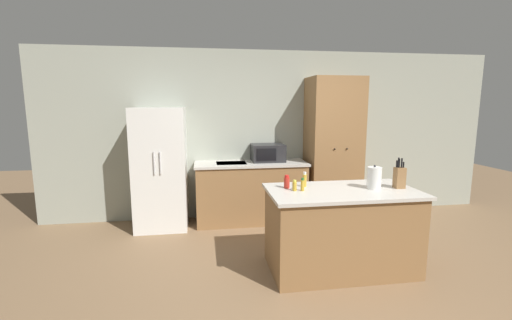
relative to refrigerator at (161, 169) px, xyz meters
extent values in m
plane|color=#846647|center=(1.75, -1.97, -0.87)|extent=(14.00, 14.00, 0.00)
cube|color=#9EA393|center=(1.75, 0.36, 0.43)|extent=(7.20, 0.06, 2.60)
cube|color=white|center=(0.00, 0.00, 0.00)|extent=(0.72, 0.67, 1.73)
cylinder|color=silver|center=(-0.04, -0.35, 0.14)|extent=(0.02, 0.02, 0.30)
cylinder|color=silver|center=(0.04, -0.35, 0.14)|extent=(0.02, 0.02, 0.30)
cube|color=olive|center=(1.31, 0.04, -0.43)|extent=(1.64, 0.59, 0.88)
cube|color=beige|center=(1.31, 0.04, 0.03)|extent=(1.68, 0.63, 0.03)
cube|color=#9EA0A3|center=(1.02, 0.04, 0.04)|extent=(0.44, 0.34, 0.01)
cube|color=olive|center=(2.60, 0.03, 0.22)|extent=(0.79, 0.60, 2.18)
sphere|color=black|center=(2.50, -0.28, 0.27)|extent=(0.02, 0.02, 0.02)
sphere|color=black|center=(2.69, -0.28, 0.27)|extent=(0.02, 0.02, 0.02)
cube|color=olive|center=(2.06, -1.64, -0.44)|extent=(1.51, 0.80, 0.85)
cube|color=beige|center=(2.06, -1.64, 0.00)|extent=(1.57, 0.86, 0.03)
cube|color=#232326|center=(1.59, 0.12, 0.18)|extent=(0.49, 0.40, 0.26)
cube|color=black|center=(1.53, -0.09, 0.18)|extent=(0.29, 0.01, 0.18)
cube|color=olive|center=(2.68, -1.67, 0.13)|extent=(0.10, 0.09, 0.22)
cylinder|color=black|center=(2.65, -1.66, 0.28)|extent=(0.02, 0.02, 0.08)
cylinder|color=black|center=(2.66, -1.67, 0.30)|extent=(0.02, 0.02, 0.11)
cylinder|color=black|center=(2.68, -1.66, 0.29)|extent=(0.02, 0.02, 0.10)
cylinder|color=black|center=(2.69, -1.68, 0.30)|extent=(0.02, 0.02, 0.10)
cylinder|color=black|center=(2.71, -1.66, 0.29)|extent=(0.02, 0.02, 0.09)
cylinder|color=black|center=(2.72, -1.67, 0.27)|extent=(0.02, 0.02, 0.06)
cylinder|color=gold|center=(1.54, -1.61, 0.07)|extent=(0.05, 0.05, 0.09)
cylinder|color=#E5DB4C|center=(1.54, -1.61, 0.12)|extent=(0.03, 0.03, 0.02)
cylinder|color=#B2281E|center=(1.49, -1.49, 0.08)|extent=(0.06, 0.06, 0.12)
cylinder|color=red|center=(1.49, -1.49, 0.15)|extent=(0.05, 0.05, 0.03)
cylinder|color=gold|center=(1.62, -1.63, 0.08)|extent=(0.04, 0.04, 0.11)
cylinder|color=#286628|center=(1.62, -1.63, 0.14)|extent=(0.03, 0.03, 0.02)
cylinder|color=gold|center=(1.70, -1.45, 0.09)|extent=(0.04, 0.04, 0.14)
cylinder|color=silver|center=(1.70, -1.45, 0.17)|extent=(0.03, 0.03, 0.03)
cylinder|color=white|center=(2.41, -1.65, 0.14)|extent=(0.15, 0.15, 0.23)
sphere|color=#262628|center=(2.41, -1.65, 0.26)|extent=(0.02, 0.02, 0.02)
camera|label=1|loc=(0.62, -4.97, 0.91)|focal=24.00mm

